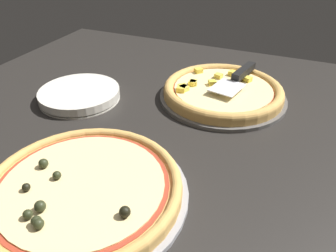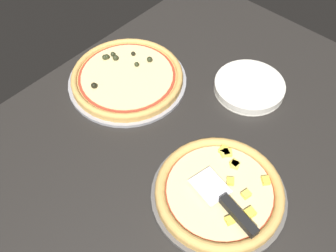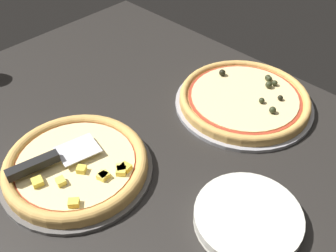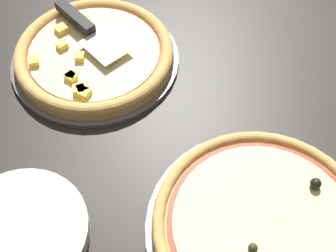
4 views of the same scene
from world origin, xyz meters
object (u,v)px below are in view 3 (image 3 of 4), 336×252
(pizza_front, at_px, (76,164))
(serving_spatula, at_px, (44,162))
(pizza_back, at_px, (244,98))
(plate_stack, at_px, (248,218))

(pizza_front, bearing_deg, serving_spatula, -118.92)
(pizza_back, bearing_deg, plate_stack, -52.80)
(pizza_front, distance_m, serving_spatula, 0.07)
(serving_spatula, bearing_deg, pizza_front, 61.08)
(pizza_front, bearing_deg, pizza_back, 74.78)
(pizza_back, distance_m, serving_spatula, 0.53)
(pizza_front, distance_m, pizza_back, 0.47)
(pizza_front, height_order, pizza_back, pizza_back)
(pizza_front, height_order, plate_stack, pizza_front)
(serving_spatula, xyz_separation_m, plate_stack, (0.38, 0.21, -0.04))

